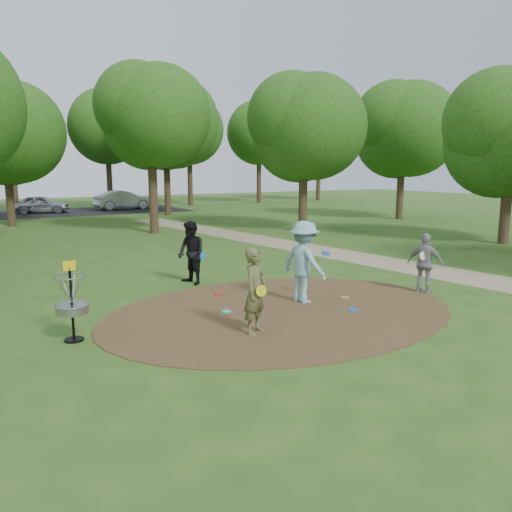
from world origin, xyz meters
TOP-DOWN VIEW (x-y plane):
  - ground at (0.00, 0.00)m, footprint 100.00×100.00m
  - dirt_clearing at (0.00, 0.00)m, footprint 8.40×8.40m
  - footpath at (6.50, 2.00)m, footprint 7.55×39.89m
  - parking_lot at (2.00, 30.00)m, footprint 14.00×8.00m
  - player_observer_with_disc at (-1.30, -1.04)m, footprint 0.75×0.69m
  - player_throwing_with_disc at (0.87, 0.40)m, footprint 1.25×1.41m
  - player_walking_with_disc at (-0.74, 3.56)m, footprint 0.83×0.98m
  - player_waiting_with_disc at (4.16, -0.41)m, footprint 0.76×1.00m
  - disc_ground_cyan at (-1.16, 0.54)m, footprint 0.22×0.22m
  - disc_ground_blue at (1.41, -0.82)m, footprint 0.22×0.22m
  - disc_ground_red at (-0.64, 2.05)m, footprint 0.22×0.22m
  - car_left at (-1.45, 29.95)m, footprint 4.12×2.70m
  - car_right at (4.70, 30.52)m, footprint 4.56×1.71m
  - disc_ground_orange at (1.99, 0.18)m, footprint 0.22×0.22m
  - disc_golf_basket at (-4.50, 0.30)m, footprint 0.63×0.63m
  - tree_ring at (2.73, 9.87)m, footprint 37.48×45.32m

SIDE VIEW (x-z plane):
  - ground at x=0.00m, z-range 0.00..0.00m
  - parking_lot at x=2.00m, z-range 0.00..0.01m
  - footpath at x=6.50m, z-range 0.00..0.01m
  - dirt_clearing at x=0.00m, z-range 0.00..0.02m
  - disc_ground_cyan at x=-1.16m, z-range 0.02..0.04m
  - disc_ground_blue at x=1.41m, z-range 0.02..0.04m
  - disc_ground_red at x=-0.64m, z-range 0.02..0.04m
  - disc_ground_orange at x=1.99m, z-range 0.02..0.04m
  - car_left at x=-1.45m, z-range 0.00..1.30m
  - car_right at x=4.70m, z-range 0.00..1.49m
  - player_waiting_with_disc at x=4.16m, z-range 0.00..1.57m
  - player_observer_with_disc at x=-1.30m, z-range 0.00..1.72m
  - disc_golf_basket at x=-4.50m, z-range 0.10..1.64m
  - player_walking_with_disc at x=-0.74m, z-range 0.00..1.78m
  - player_throwing_with_disc at x=0.87m, z-range 0.00..1.99m
  - tree_ring at x=2.73m, z-range 0.61..9.85m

